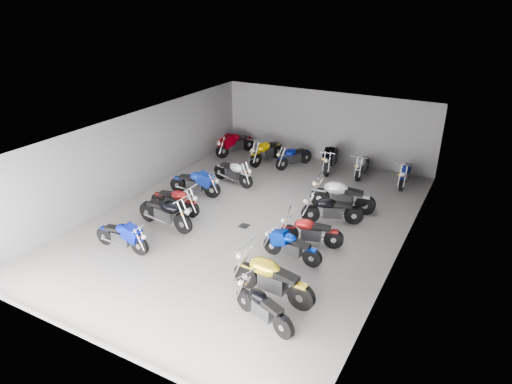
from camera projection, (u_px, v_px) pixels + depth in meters
ground at (251, 220)px, 15.89m from camera, size 14.00×14.00×0.00m
wall_back at (326, 126)px, 20.83m from camera, size 10.00×0.10×3.20m
wall_left at (137, 154)px, 17.41m from camera, size 0.10×14.00×3.20m
wall_right at (404, 209)px, 13.04m from camera, size 0.10×14.00×3.20m
ceiling at (251, 131)px, 14.56m from camera, size 10.00×14.00×0.04m
drain_grate at (244, 226)px, 15.48m from camera, size 0.32×0.32×0.01m
motorcycle_left_b at (122, 236)px, 13.92m from camera, size 1.98×0.40×0.87m
motorcycle_left_c at (166, 212)px, 15.20m from camera, size 2.29×0.50×1.01m
motorcycle_left_d at (175, 200)px, 16.18m from camera, size 2.05×0.40×0.90m
motorcycle_left_e at (195, 183)px, 17.59m from camera, size 2.12×0.52×0.93m
motorcycle_left_f at (233, 172)px, 18.63m from camera, size 2.08×0.65×0.93m
motorcycle_right_a at (263, 307)px, 10.86m from camera, size 1.85×0.74×0.84m
motorcycle_right_b at (272, 278)px, 11.71m from camera, size 2.40×0.53×1.06m
motorcycle_right_c at (291, 246)px, 13.39m from camera, size 1.90×0.39×0.84m
motorcycle_right_d at (310, 231)px, 14.15m from camera, size 1.98×0.67×0.89m
motorcycle_right_e at (332, 210)px, 15.49m from camera, size 1.99×0.99×0.93m
motorcycle_right_f at (342, 196)px, 16.35m from camera, size 2.38×0.55×1.05m
motorcycle_back_a at (235, 144)px, 21.87m from camera, size 0.94×2.20×1.01m
motorcycle_back_b at (266, 151)px, 20.84m from camera, size 0.60×2.30×1.02m
motorcycle_back_c at (294, 156)px, 20.37m from camera, size 0.95×1.94×0.91m
motorcycle_back_d at (331, 158)px, 19.97m from camera, size 0.58×2.38×1.05m
motorcycle_back_e at (362, 165)px, 19.43m from camera, size 0.40×1.94×0.85m
motorcycle_back_f at (406, 173)px, 18.50m from camera, size 0.42×2.09×0.92m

